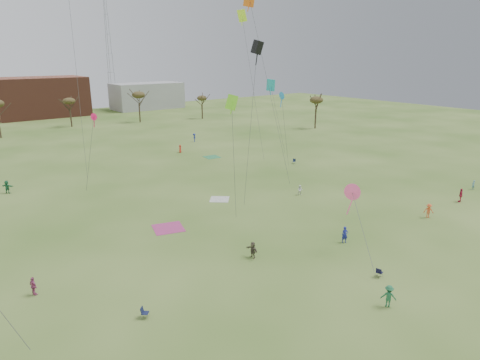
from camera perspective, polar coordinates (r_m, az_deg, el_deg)
ground at (r=40.11m, az=10.77°, el=-11.50°), size 260.00×260.00×0.00m
flyer_near_center at (r=35.42m, az=19.52°, el=-14.63°), size 1.23×1.33×1.80m
flyer_near_right at (r=45.04m, az=14.04°, el=-7.22°), size 0.76×0.69×1.74m
spectator_fore_a at (r=62.62m, az=27.77°, el=-1.84°), size 1.16×0.87×1.83m
spectator_fore_c at (r=40.70m, az=1.72°, el=-9.46°), size 0.52×1.52×1.62m
flyer_mid_b at (r=55.00m, az=24.23°, el=-3.82°), size 1.22×1.27×1.73m
flyer_mid_c at (r=69.22m, az=29.10°, el=-0.58°), size 0.58×0.46×1.40m
spectator_mid_d at (r=38.71m, az=-26.24°, el=-12.80°), size 0.65×1.02×1.61m
spectator_mid_e at (r=58.72m, az=8.18°, el=-1.37°), size 0.88×0.87×1.43m
flyer_far_a at (r=67.28m, az=-29.06°, el=-0.82°), size 1.57×1.64×1.86m
flyer_far_b at (r=84.33m, az=-8.12°, el=4.23°), size 0.86×0.92×1.58m
flyer_far_c at (r=94.68m, az=-6.23°, el=5.74°), size 1.00×1.34×1.84m
blanket_cream at (r=56.69m, az=-2.80°, el=-2.64°), size 3.53×3.53×0.03m
blanket_plum at (r=48.17m, az=-9.70°, el=-6.46°), size 4.04×4.04×0.03m
blanket_olive at (r=80.11m, az=-3.83°, el=3.12°), size 3.08×3.08×0.03m
camp_chair_left at (r=33.38m, az=-12.76°, el=-17.41°), size 0.74×0.74×0.87m
camp_chair_center at (r=39.69m, az=18.38°, el=-12.00°), size 0.64×0.60×0.87m
camp_chair_right at (r=75.60m, az=7.35°, el=2.40°), size 0.73×0.72×0.87m
kites_aloft at (r=54.38m, az=-7.29°, el=17.07°), size 57.01×50.69×27.86m
tree_line at (r=105.53m, az=-24.55°, el=8.87°), size 117.44×49.32×8.91m
building_brick at (r=147.04m, az=-25.42°, el=10.14°), size 26.00×16.00×12.00m
building_grey at (r=156.72m, az=-12.48°, el=11.10°), size 24.00×12.00×9.00m
radio_tower at (r=158.55m, az=-17.35°, el=16.14°), size 1.51×1.72×41.00m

